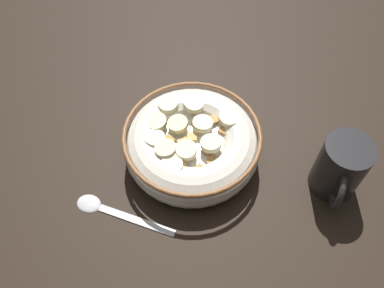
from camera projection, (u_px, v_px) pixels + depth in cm
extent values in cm
cube|color=black|center=(192.00, 158.00, 60.93)|extent=(125.55, 125.55, 2.00)
cylinder|color=silver|center=(192.00, 154.00, 59.85)|extent=(10.89, 10.89, 0.60)
torus|color=silver|center=(192.00, 145.00, 57.73)|extent=(19.80, 19.80, 5.72)
torus|color=brown|center=(192.00, 134.00, 55.60)|extent=(19.81, 19.81, 0.60)
cylinder|color=white|center=(192.00, 140.00, 56.81)|extent=(16.37, 16.37, 0.40)
cube|color=#AD7F42|center=(209.00, 150.00, 55.12)|extent=(1.87, 1.85, 0.75)
cube|color=#B78947|center=(236.00, 138.00, 56.44)|extent=(1.83, 1.87, 0.78)
cube|color=#AD7F42|center=(199.00, 122.00, 57.99)|extent=(1.70, 1.68, 0.73)
cube|color=#AD7F42|center=(179.00, 107.00, 59.54)|extent=(1.95, 1.96, 0.71)
cube|color=#B78947|center=(213.00, 161.00, 54.37)|extent=(1.54, 1.56, 0.72)
cube|color=tan|center=(152.00, 133.00, 56.93)|extent=(2.06, 2.07, 0.73)
cube|color=#B78947|center=(168.00, 141.00, 55.99)|extent=(2.00, 2.01, 0.69)
cube|color=tan|center=(199.00, 170.00, 53.24)|extent=(2.06, 2.04, 0.82)
cube|color=tan|center=(189.00, 135.00, 56.47)|extent=(1.72, 1.66, 0.83)
cube|color=tan|center=(213.00, 107.00, 59.54)|extent=(2.09, 2.08, 0.83)
cube|color=tan|center=(179.00, 165.00, 53.71)|extent=(1.72, 1.67, 0.82)
cube|color=#B78947|center=(213.00, 120.00, 58.01)|extent=(2.09, 2.08, 0.79)
cube|color=tan|center=(159.00, 126.00, 57.57)|extent=(1.73, 1.73, 0.66)
cube|color=#AD7F42|center=(225.00, 131.00, 57.21)|extent=(1.84, 1.84, 0.66)
cube|color=#B78947|center=(234.00, 126.00, 57.42)|extent=(2.02, 2.02, 0.66)
cube|color=tan|center=(184.00, 142.00, 55.92)|extent=(2.04, 2.06, 0.83)
cylinder|color=#F4EABC|center=(168.00, 104.00, 58.29)|extent=(4.23, 4.18, 1.23)
cylinder|color=#F9EFC6|center=(155.00, 139.00, 55.37)|extent=(4.19, 4.16, 1.25)
cylinder|color=#F9EFC6|center=(194.00, 104.00, 58.10)|extent=(4.14, 4.18, 1.21)
cylinder|color=#F9EFC6|center=(172.00, 165.00, 52.95)|extent=(3.81, 3.82, 1.09)
cylinder|color=beige|center=(178.00, 124.00, 56.59)|extent=(3.67, 3.71, 1.28)
cylinder|color=#F4EABC|center=(184.00, 149.00, 53.93)|extent=(3.98, 3.94, 1.18)
cylinder|color=beige|center=(211.00, 143.00, 54.50)|extent=(3.26, 3.25, 1.31)
cylinder|color=#F4EABC|center=(203.00, 124.00, 56.56)|extent=(3.89, 3.86, 1.30)
cylinder|color=#F4EABC|center=(157.00, 122.00, 56.87)|extent=(4.15, 4.14, 1.28)
cylinder|color=#F9EFC6|center=(229.00, 118.00, 57.24)|extent=(3.29, 3.31, 1.23)
cylinder|color=beige|center=(166.00, 149.00, 53.94)|extent=(4.16, 4.22, 1.34)
ellipsoid|color=silver|center=(88.00, 203.00, 55.25)|extent=(3.02, 3.69, 0.80)
cube|color=silver|center=(137.00, 220.00, 54.03)|extent=(1.80, 11.27, 0.36)
cylinder|color=#262628|center=(340.00, 167.00, 53.66)|extent=(6.58, 6.58, 9.15)
torus|color=#262628|center=(338.00, 187.00, 51.90)|extent=(5.92, 0.80, 5.92)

